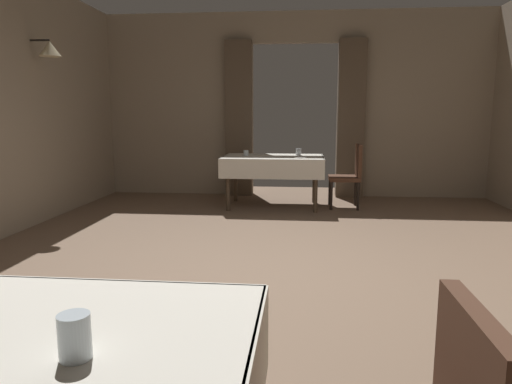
{
  "coord_description": "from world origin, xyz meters",
  "views": [
    {
      "loc": [
        0.14,
        -3.79,
        1.36
      ],
      "look_at": [
        -0.25,
        0.19,
        0.7
      ],
      "focal_mm": 33.12,
      "sensor_mm": 36.0,
      "label": 1
    }
  ],
  "objects_px": {
    "glass_near_c": "(75,337)",
    "glass_mid_b": "(298,152)",
    "dining_table_mid": "(273,162)",
    "chair_mid_right": "(350,173)",
    "glass_mid_a": "(246,153)",
    "plate_mid_c": "(301,157)"
  },
  "relations": [
    {
      "from": "dining_table_mid",
      "to": "glass_near_c",
      "type": "relative_size",
      "value": 12.56
    },
    {
      "from": "dining_table_mid",
      "to": "plate_mid_c",
      "type": "relative_size",
      "value": 7.73
    },
    {
      "from": "dining_table_mid",
      "to": "glass_mid_b",
      "type": "bearing_deg",
      "value": 31.08
    },
    {
      "from": "plate_mid_c",
      "to": "dining_table_mid",
      "type": "bearing_deg",
      "value": 150.84
    },
    {
      "from": "chair_mid_right",
      "to": "plate_mid_c",
      "type": "height_order",
      "value": "chair_mid_right"
    },
    {
      "from": "chair_mid_right",
      "to": "glass_mid_a",
      "type": "height_order",
      "value": "chair_mid_right"
    },
    {
      "from": "glass_near_c",
      "to": "glass_mid_a",
      "type": "distance_m",
      "value": 5.88
    },
    {
      "from": "dining_table_mid",
      "to": "chair_mid_right",
      "type": "distance_m",
      "value": 1.13
    },
    {
      "from": "glass_near_c",
      "to": "glass_mid_b",
      "type": "distance_m",
      "value": 6.09
    },
    {
      "from": "glass_near_c",
      "to": "dining_table_mid",
      "type": "bearing_deg",
      "value": 88.68
    },
    {
      "from": "glass_mid_a",
      "to": "plate_mid_c",
      "type": "relative_size",
      "value": 0.45
    },
    {
      "from": "chair_mid_right",
      "to": "glass_near_c",
      "type": "xyz_separation_m",
      "value": [
        -1.25,
        -5.86,
        0.29
      ]
    },
    {
      "from": "glass_near_c",
      "to": "glass_mid_b",
      "type": "height_order",
      "value": "glass_near_c"
    },
    {
      "from": "glass_near_c",
      "to": "glass_mid_a",
      "type": "bearing_deg",
      "value": 92.64
    },
    {
      "from": "dining_table_mid",
      "to": "chair_mid_right",
      "type": "xyz_separation_m",
      "value": [
        1.12,
        0.01,
        -0.14
      ]
    },
    {
      "from": "glass_mid_a",
      "to": "glass_mid_b",
      "type": "height_order",
      "value": "glass_mid_b"
    },
    {
      "from": "dining_table_mid",
      "to": "chair_mid_right",
      "type": "bearing_deg",
      "value": 0.68
    },
    {
      "from": "chair_mid_right",
      "to": "glass_mid_a",
      "type": "xyz_separation_m",
      "value": [
        -1.52,
        0.02,
        0.28
      ]
    },
    {
      "from": "dining_table_mid",
      "to": "plate_mid_c",
      "type": "height_order",
      "value": "plate_mid_c"
    },
    {
      "from": "glass_mid_a",
      "to": "glass_mid_b",
      "type": "distance_m",
      "value": 0.8
    },
    {
      "from": "dining_table_mid",
      "to": "chair_mid_right",
      "type": "relative_size",
      "value": 1.58
    },
    {
      "from": "glass_mid_a",
      "to": "plate_mid_c",
      "type": "height_order",
      "value": "glass_mid_a"
    }
  ]
}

